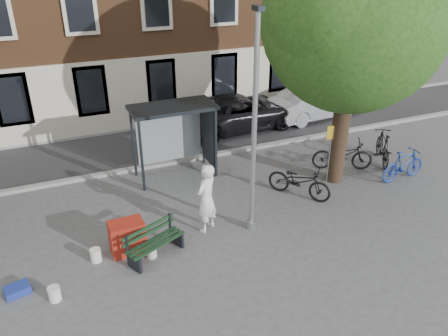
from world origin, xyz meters
TOP-DOWN VIEW (x-y plane):
  - ground at (0.00, 0.00)m, footprint 90.00×90.00m
  - road at (0.00, 7.00)m, footprint 40.00×4.00m
  - curb_near at (0.00, 5.00)m, footprint 40.00×0.25m
  - curb_far at (0.00, 9.00)m, footprint 40.00×0.25m
  - lamppost at (0.00, 0.00)m, footprint 0.28×0.35m
  - tree_right at (4.01, 1.38)m, footprint 5.76×5.60m
  - bus_shelter at (-0.61, 4.11)m, footprint 2.85×1.45m
  - painter at (-1.20, 0.45)m, footprint 0.90×0.83m
  - bench at (-2.90, -0.14)m, footprint 1.72×1.14m
  - bike_a at (4.75, 2.13)m, footprint 2.28×1.63m
  - bike_b at (6.19, 0.60)m, footprint 1.89×0.63m
  - bike_c at (2.24, 1.03)m, footprint 1.87×2.16m
  - bike_d at (6.50, 1.99)m, footprint 1.52×2.06m
  - car_dark at (3.05, 7.33)m, footprint 5.72×2.93m
  - car_silver at (6.97, 7.10)m, footprint 4.83×2.12m
  - red_stand at (-3.50, 0.33)m, footprint 0.92×0.62m
  - blue_crate at (-6.26, -0.25)m, footprint 0.63×0.52m
  - bucket_a at (-3.00, -0.15)m, footprint 0.33×0.33m
  - bucket_b at (-4.36, 0.25)m, footprint 0.28×0.28m
  - bucket_c at (-5.45, -0.82)m, footprint 0.31×0.31m
  - notice_sign at (3.67, 1.49)m, footprint 0.36×0.12m

SIDE VIEW (x-z plane):
  - ground at x=0.00m, z-range 0.00..0.00m
  - road at x=0.00m, z-range 0.00..0.01m
  - curb_near at x=0.00m, z-range 0.00..0.12m
  - curb_far at x=0.00m, z-range 0.00..0.12m
  - blue_crate at x=-6.26m, z-range 0.00..0.20m
  - bucket_a at x=-3.00m, z-range 0.00..0.36m
  - bucket_b at x=-4.36m, z-range 0.00..0.36m
  - bucket_c at x=-5.45m, z-range 0.00..0.36m
  - bench at x=-2.90m, z-range -0.03..0.81m
  - red_stand at x=-3.50m, z-range 0.00..0.90m
  - bike_b at x=6.19m, z-range 0.00..1.12m
  - bike_c at x=2.24m, z-range 0.00..1.12m
  - bike_a at x=4.75m, z-range 0.00..1.14m
  - bike_d at x=6.50m, z-range 0.00..1.23m
  - car_silver at x=6.97m, z-range 0.00..1.54m
  - car_dark at x=3.05m, z-range 0.00..1.55m
  - painter at x=-1.20m, z-range 0.00..2.06m
  - notice_sign at x=3.67m, z-range 0.50..2.58m
  - bus_shelter at x=-0.61m, z-range 0.61..3.23m
  - lamppost at x=0.00m, z-range -0.27..5.84m
  - tree_right at x=4.01m, z-range 1.52..9.72m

